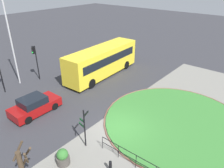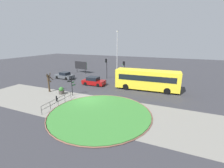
{
  "view_description": "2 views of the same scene",
  "coord_description": "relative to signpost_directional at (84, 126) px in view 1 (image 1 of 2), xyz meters",
  "views": [
    {
      "loc": [
        -10.53,
        -7.93,
        10.36
      ],
      "look_at": [
        3.22,
        3.49,
        1.4
      ],
      "focal_mm": 34.61,
      "sensor_mm": 36.0,
      "label": 1
    },
    {
      "loc": [
        10.55,
        -16.41,
        7.78
      ],
      "look_at": [
        1.83,
        4.19,
        1.38
      ],
      "focal_mm": 24.24,
      "sensor_mm": 36.0,
      "label": 2
    }
  ],
  "objects": [
    {
      "name": "lamppost_tall",
      "position": [
        2.18,
        12.42,
        3.5
      ],
      "size": [
        0.32,
        0.32,
        9.71
      ],
      "color": "#B7B7BC",
      "rests_on": "ground"
    },
    {
      "name": "grass_island",
      "position": [
        6.37,
        -3.57,
        -1.6
      ],
      "size": [
        11.08,
        11.08,
        0.1
      ],
      "primitive_type": "cylinder",
      "color": "#387A33",
      "rests_on": "ground"
    },
    {
      "name": "street_tree_bare",
      "position": [
        -4.36,
        -0.06,
        -0.04
      ],
      "size": [
        0.85,
        1.09,
        3.09
      ],
      "color": "#423323",
      "rests_on": "ground"
    },
    {
      "name": "bollard_foreground",
      "position": [
        -0.58,
        -2.71,
        -1.24
      ],
      "size": [
        0.18,
        0.18,
        0.8
      ],
      "color": "black",
      "rests_on": "ground"
    },
    {
      "name": "planter_near_signpost",
      "position": [
        -2.0,
        -0.12,
        -1.15
      ],
      "size": [
        0.82,
        0.82,
        1.11
      ],
      "color": "#47423D",
      "rests_on": "ground"
    },
    {
      "name": "traffic_light_near",
      "position": [
        3.98,
        11.61,
        1.16
      ],
      "size": [
        0.49,
        0.3,
        3.84
      ],
      "rotation": [
        0.0,
        0.0,
        3.31
      ],
      "color": "black",
      "rests_on": "ground"
    },
    {
      "name": "grass_kerb_ring",
      "position": [
        6.37,
        -3.57,
        -1.6
      ],
      "size": [
        11.39,
        11.39,
        0.11
      ],
      "primitive_type": "torus",
      "color": "brown",
      "rests_on": "ground"
    },
    {
      "name": "car_near_lane",
      "position": [
        0.07,
        6.11,
        -0.96
      ],
      "size": [
        4.16,
        1.98,
        1.5
      ],
      "rotation": [
        0.0,
        0.0,
        0.01
      ],
      "color": "maroon",
      "rests_on": "ground"
    },
    {
      "name": "ground",
      "position": [
        2.98,
        -0.69,
        -1.65
      ],
      "size": [
        120.0,
        120.0,
        0.0
      ],
      "primitive_type": "plane",
      "color": "#333338"
    },
    {
      "name": "railing_grass_edge",
      "position": [
        0.58,
        -3.71,
        -1.0
      ],
      "size": [
        0.16,
        5.26,
        1.0
      ],
      "rotation": [
        0.0,
        0.0,
        4.74
      ],
      "color": "black",
      "rests_on": "ground"
    },
    {
      "name": "signpost_directional",
      "position": [
        0.0,
        0.0,
        0.0
      ],
      "size": [
        1.0,
        1.15,
        2.9
      ],
      "color": "black",
      "rests_on": "ground"
    },
    {
      "name": "bus_yellow",
      "position": [
        9.5,
        6.98,
        0.09
      ],
      "size": [
        10.17,
        3.0,
        3.25
      ],
      "rotation": [
        0.0,
        0.0,
        0.05
      ],
      "color": "yellow",
      "rests_on": "ground"
    },
    {
      "name": "sidewalk_paving",
      "position": [
        2.98,
        -2.79,
        -1.64
      ],
      "size": [
        32.0,
        7.8,
        0.02
      ],
      "primitive_type": "cube",
      "color": "gray",
      "rests_on": "ground"
    }
  ]
}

